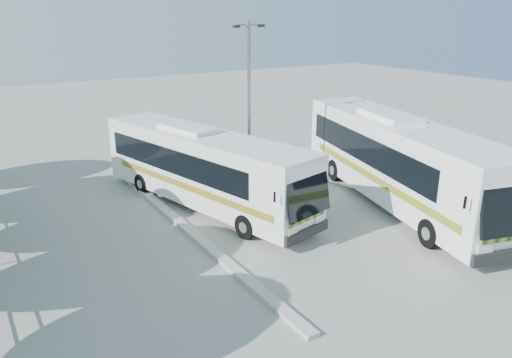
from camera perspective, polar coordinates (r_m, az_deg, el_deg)
ground at (r=19.40m, az=1.06°, el=-6.70°), size 100.00×100.00×0.00m
kerb_divider at (r=19.99m, az=-7.66°, el=-5.84°), size 0.40×16.00×0.15m
coach_main at (r=22.02m, az=-5.96°, el=1.40°), size 5.09×12.14×3.31m
coach_adjacent at (r=22.98m, az=16.08°, el=2.10°), size 6.02×13.71×3.74m
lamppost at (r=23.58m, az=-0.80°, el=9.04°), size 1.91×0.65×7.92m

